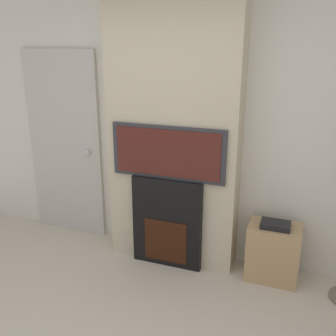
% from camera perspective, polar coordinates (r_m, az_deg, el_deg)
% --- Properties ---
extents(wall_back, '(6.00, 0.06, 2.70)m').
position_cam_1_polar(wall_back, '(3.71, 1.86, 6.67)').
color(wall_back, silver).
rests_on(wall_back, ground_plane).
extents(chimney_breast, '(1.26, 0.32, 2.70)m').
position_cam_1_polar(chimney_breast, '(3.53, 0.89, 6.11)').
color(chimney_breast, beige).
rests_on(chimney_breast, ground_plane).
extents(fireplace, '(0.69, 0.15, 0.90)m').
position_cam_1_polar(fireplace, '(3.69, -0.01, -8.21)').
color(fireplace, black).
rests_on(fireplace, ground_plane).
extents(television, '(1.09, 0.07, 0.50)m').
position_cam_1_polar(television, '(3.44, -0.02, 2.37)').
color(television, '#2D2D33').
rests_on(television, fireplace).
extents(media_stand, '(0.47, 0.32, 0.59)m').
position_cam_1_polar(media_stand, '(3.67, 15.71, -12.13)').
color(media_stand, tan).
rests_on(media_stand, ground_plane).
extents(entry_door, '(0.90, 0.09, 2.06)m').
position_cam_1_polar(entry_door, '(4.34, -15.42, 3.37)').
color(entry_door, '#BCB7AD').
rests_on(entry_door, ground_plane).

